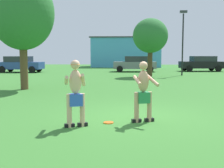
% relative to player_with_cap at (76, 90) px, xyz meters
% --- Properties ---
extents(ground_plane, '(80.00, 80.00, 0.00)m').
position_rel_player_with_cap_xyz_m(ground_plane, '(1.59, 1.23, -0.94)').
color(ground_plane, '#38752D').
extents(player_with_cap, '(0.64, 0.71, 1.71)m').
position_rel_player_with_cap_xyz_m(player_with_cap, '(0.00, 0.00, 0.00)').
color(player_with_cap, black).
rests_on(player_with_cap, ground_plane).
extents(player_in_green, '(0.74, 0.68, 1.65)m').
position_rel_player_with_cap_xyz_m(player_in_green, '(1.74, 0.59, -0.08)').
color(player_in_green, black).
rests_on(player_in_green, ground_plane).
extents(frisbee, '(0.28, 0.28, 0.03)m').
position_rel_player_with_cap_xyz_m(frisbee, '(0.81, 0.41, -0.93)').
color(frisbee, orange).
rests_on(frisbee, ground_plane).
extents(car_gray_near_post, '(4.32, 2.05, 1.58)m').
position_rel_player_with_cap_xyz_m(car_gray_near_post, '(2.21, 22.32, -0.11)').
color(car_gray_near_post, slate).
rests_on(car_gray_near_post, ground_plane).
extents(car_blue_mid_lot, '(4.40, 2.22, 1.58)m').
position_rel_player_with_cap_xyz_m(car_blue_mid_lot, '(-9.20, 20.86, -0.11)').
color(car_blue_mid_lot, '#2D478C').
rests_on(car_blue_mid_lot, ground_plane).
extents(car_black_far_end, '(4.46, 2.37, 1.58)m').
position_rel_player_with_cap_xyz_m(car_black_far_end, '(9.19, 23.43, -0.11)').
color(car_black_far_end, black).
rests_on(car_black_far_end, ground_plane).
extents(lamp_post, '(0.60, 0.24, 5.41)m').
position_rel_player_with_cap_xyz_m(lamp_post, '(6.03, 17.47, 2.40)').
color(lamp_post, black).
rests_on(lamp_post, ground_plane).
extents(outbuilding_behind_lot, '(9.62, 6.18, 4.08)m').
position_rel_player_with_cap_xyz_m(outbuilding_behind_lot, '(1.24, 33.54, 1.11)').
color(outbuilding_behind_lot, '#4C9ED1').
rests_on(outbuilding_behind_lot, ground_plane).
extents(tree_left_field, '(3.24, 3.24, 5.79)m').
position_rel_player_with_cap_xyz_m(tree_left_field, '(-4.00, 7.48, 2.94)').
color(tree_left_field, brown).
rests_on(tree_left_field, ground_plane).
extents(tree_behind_players, '(2.80, 2.80, 4.65)m').
position_rel_player_with_cap_xyz_m(tree_behind_players, '(3.21, 16.23, 2.30)').
color(tree_behind_players, '#4C3823').
rests_on(tree_behind_players, ground_plane).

